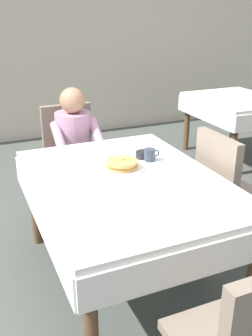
{
  "coord_description": "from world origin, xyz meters",
  "views": [
    {
      "loc": [
        -0.86,
        -1.99,
        1.7
      ],
      "look_at": [
        0.01,
        0.04,
        0.79
      ],
      "focal_mm": 41.34,
      "sensor_mm": 36.0,
      "label": 1
    }
  ],
  "objects_px": {
    "dining_table_main": "(127,191)",
    "bowl_butter": "(143,155)",
    "syrup_pitcher": "(87,164)",
    "chair_diner": "(71,151)",
    "cup_coffee": "(150,155)",
    "knife_right_of_plate": "(150,166)",
    "diner_person": "(75,142)",
    "fork_left_of_plate": "(95,175)",
    "plate_breakfast": "(122,169)",
    "background_table_far": "(236,108)",
    "breakfast_stack": "(122,164)",
    "chair_right_side": "(226,188)",
    "spoon_near_edge": "(149,186)"
  },
  "relations": [
    {
      "from": "breakfast_stack",
      "to": "knife_right_of_plate",
      "type": "height_order",
      "value": "breakfast_stack"
    },
    {
      "from": "cup_coffee",
      "to": "syrup_pitcher",
      "type": "bearing_deg",
      "value": 177.43
    },
    {
      "from": "chair_diner",
      "to": "cup_coffee",
      "type": "xyz_separation_m",
      "value": [
        0.3,
        -0.96,
        0.25
      ]
    },
    {
      "from": "diner_person",
      "to": "cup_coffee",
      "type": "relative_size",
      "value": 9.91
    },
    {
      "from": "breakfast_stack",
      "to": "plate_breakfast",
      "type": "bearing_deg",
      "value": 8.89
    },
    {
      "from": "chair_diner",
      "to": "bowl_butter",
      "type": "xyz_separation_m",
      "value": [
        0.28,
        -0.89,
        0.23
      ]
    },
    {
      "from": "plate_breakfast",
      "to": "diner_person",
      "type": "bearing_deg",
      "value": 93.85
    },
    {
      "from": "cup_coffee",
      "to": "knife_right_of_plate",
      "type": "xyz_separation_m",
      "value": [
        -0.05,
        -0.1,
        -0.04
      ]
    },
    {
      "from": "bowl_butter",
      "to": "background_table_far",
      "type": "distance_m",
      "value": 2.3
    },
    {
      "from": "dining_table_main",
      "to": "background_table_far",
      "type": "bearing_deg",
      "value": 37.37
    },
    {
      "from": "cup_coffee",
      "to": "knife_right_of_plate",
      "type": "relative_size",
      "value": 0.57
    },
    {
      "from": "diner_person",
      "to": "cup_coffee",
      "type": "distance_m",
      "value": 0.87
    },
    {
      "from": "cup_coffee",
      "to": "syrup_pitcher",
      "type": "distance_m",
      "value": 0.44
    },
    {
      "from": "dining_table_main",
      "to": "spoon_near_edge",
      "type": "height_order",
      "value": "spoon_near_edge"
    },
    {
      "from": "dining_table_main",
      "to": "chair_diner",
      "type": "xyz_separation_m",
      "value": [
        -0.03,
        1.17,
        -0.12
      ]
    },
    {
      "from": "spoon_near_edge",
      "to": "chair_diner",
      "type": "bearing_deg",
      "value": 77.64
    },
    {
      "from": "chair_diner",
      "to": "chair_right_side",
      "type": "height_order",
      "value": "same"
    },
    {
      "from": "dining_table_main",
      "to": "bowl_butter",
      "type": "xyz_separation_m",
      "value": [
        0.25,
        0.28,
        0.11
      ]
    },
    {
      "from": "chair_diner",
      "to": "fork_left_of_plate",
      "type": "distance_m",
      "value": 1.09
    },
    {
      "from": "plate_breakfast",
      "to": "cup_coffee",
      "type": "height_order",
      "value": "cup_coffee"
    },
    {
      "from": "diner_person",
      "to": "syrup_pitcher",
      "type": "bearing_deg",
      "value": 79.42
    },
    {
      "from": "background_table_far",
      "to": "dining_table_main",
      "type": "bearing_deg",
      "value": -142.63
    },
    {
      "from": "spoon_near_edge",
      "to": "cup_coffee",
      "type": "bearing_deg",
      "value": 45.96
    },
    {
      "from": "dining_table_main",
      "to": "chair_diner",
      "type": "distance_m",
      "value": 1.18
    },
    {
      "from": "diner_person",
      "to": "bowl_butter",
      "type": "xyz_separation_m",
      "value": [
        0.28,
        -0.74,
        0.09
      ]
    },
    {
      "from": "plate_breakfast",
      "to": "background_table_far",
      "type": "height_order",
      "value": "plate_breakfast"
    },
    {
      "from": "spoon_near_edge",
      "to": "plate_breakfast",
      "type": "bearing_deg",
      "value": 82.42
    },
    {
      "from": "diner_person",
      "to": "syrup_pitcher",
      "type": "height_order",
      "value": "diner_person"
    },
    {
      "from": "bowl_butter",
      "to": "spoon_near_edge",
      "type": "xyz_separation_m",
      "value": [
        -0.17,
        -0.44,
        -0.02
      ]
    },
    {
      "from": "diner_person",
      "to": "breakfast_stack",
      "type": "height_order",
      "value": "diner_person"
    },
    {
      "from": "spoon_near_edge",
      "to": "background_table_far",
      "type": "xyz_separation_m",
      "value": [
        2.04,
        1.77,
        -0.12
      ]
    },
    {
      "from": "dining_table_main",
      "to": "spoon_near_edge",
      "type": "bearing_deg",
      "value": -65.26
    },
    {
      "from": "cup_coffee",
      "to": "bowl_butter",
      "type": "relative_size",
      "value": 1.03
    },
    {
      "from": "plate_breakfast",
      "to": "syrup_pitcher",
      "type": "relative_size",
      "value": 3.5
    },
    {
      "from": "chair_diner",
      "to": "knife_right_of_plate",
      "type": "relative_size",
      "value": 4.65
    },
    {
      "from": "dining_table_main",
      "to": "bowl_butter",
      "type": "height_order",
      "value": "bowl_butter"
    },
    {
      "from": "plate_breakfast",
      "to": "fork_left_of_plate",
      "type": "bearing_deg",
      "value": -173.99
    },
    {
      "from": "plate_breakfast",
      "to": "chair_diner",
      "type": "bearing_deg",
      "value": 93.27
    },
    {
      "from": "bowl_butter",
      "to": "fork_left_of_plate",
      "type": "height_order",
      "value": "bowl_butter"
    },
    {
      "from": "cup_coffee",
      "to": "breakfast_stack",
      "type": "bearing_deg",
      "value": -162.48
    },
    {
      "from": "bowl_butter",
      "to": "syrup_pitcher",
      "type": "bearing_deg",
      "value": -173.44
    },
    {
      "from": "cup_coffee",
      "to": "spoon_near_edge",
      "type": "distance_m",
      "value": 0.42
    },
    {
      "from": "chair_right_side",
      "to": "breakfast_stack",
      "type": "bearing_deg",
      "value": -100.07
    },
    {
      "from": "dining_table_main",
      "to": "fork_left_of_plate",
      "type": "relative_size",
      "value": 8.47
    },
    {
      "from": "plate_breakfast",
      "to": "bowl_butter",
      "type": "xyz_separation_m",
      "value": [
        0.22,
        0.14,
        0.01
      ]
    },
    {
      "from": "chair_right_side",
      "to": "knife_right_of_plate",
      "type": "distance_m",
      "value": 0.61
    },
    {
      "from": "breakfast_stack",
      "to": "knife_right_of_plate",
      "type": "relative_size",
      "value": 1.09
    },
    {
      "from": "syrup_pitcher",
      "to": "knife_right_of_plate",
      "type": "bearing_deg",
      "value": -16.23
    },
    {
      "from": "diner_person",
      "to": "plate_breakfast",
      "type": "distance_m",
      "value": 0.89
    },
    {
      "from": "diner_person",
      "to": "knife_right_of_plate",
      "type": "distance_m",
      "value": 0.94
    }
  ]
}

